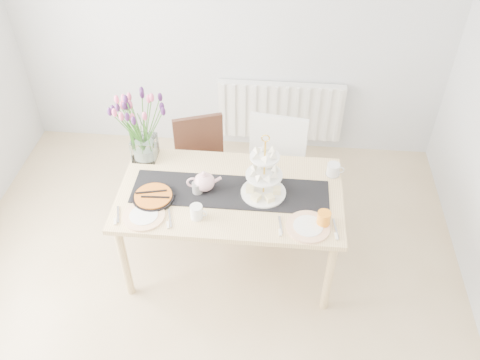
# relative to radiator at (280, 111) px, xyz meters

# --- Properties ---
(room_shell) EXTENTS (4.50, 4.50, 4.50)m
(room_shell) POSITION_rel_radiator_xyz_m (-0.50, -2.19, 0.85)
(room_shell) COLOR tan
(room_shell) RESTS_ON ground
(radiator) EXTENTS (1.20, 0.08, 0.60)m
(radiator) POSITION_rel_radiator_xyz_m (0.00, 0.00, 0.00)
(radiator) COLOR white
(radiator) RESTS_ON room_shell
(dining_table) EXTENTS (1.60, 0.90, 0.75)m
(dining_table) POSITION_rel_radiator_xyz_m (-0.33, -1.51, 0.22)
(dining_table) COLOR tan
(dining_table) RESTS_ON ground
(chair_brown) EXTENTS (0.54, 0.54, 0.85)m
(chair_brown) POSITION_rel_radiator_xyz_m (-0.64, -0.85, 0.04)
(chair_brown) COLOR #3B1E15
(chair_brown) RESTS_ON ground
(chair_white) EXTENTS (0.53, 0.53, 0.95)m
(chair_white) POSITION_rel_radiator_xyz_m (-0.02, -0.94, 0.10)
(chair_white) COLOR white
(chair_white) RESTS_ON ground
(table_runner) EXTENTS (1.40, 0.35, 0.01)m
(table_runner) POSITION_rel_radiator_xyz_m (-0.33, -1.51, 0.30)
(table_runner) COLOR black
(table_runner) RESTS_ON dining_table
(tulip_vase) EXTENTS (0.65, 0.65, 0.55)m
(tulip_vase) POSITION_rel_radiator_xyz_m (-1.02, -1.17, 0.66)
(tulip_vase) COLOR silver
(tulip_vase) RESTS_ON dining_table
(cake_stand) EXTENTS (0.32, 0.32, 0.47)m
(cake_stand) POSITION_rel_radiator_xyz_m (-0.09, -1.51, 0.43)
(cake_stand) COLOR gold
(cake_stand) RESTS_ON dining_table
(teapot) EXTENTS (0.27, 0.23, 0.16)m
(teapot) POSITION_rel_radiator_xyz_m (-0.51, -1.50, 0.37)
(teapot) COLOR silver
(teapot) RESTS_ON dining_table
(cream_jug) EXTENTS (0.10, 0.10, 0.09)m
(cream_jug) POSITION_rel_radiator_xyz_m (0.41, -1.25, 0.35)
(cream_jug) COLOR silver
(cream_jug) RESTS_ON dining_table
(tart_tin) EXTENTS (0.30, 0.30, 0.04)m
(tart_tin) POSITION_rel_radiator_xyz_m (-0.85, -1.63, 0.32)
(tart_tin) COLOR black
(tart_tin) RESTS_ON dining_table
(mug_grey) EXTENTS (0.08, 0.08, 0.09)m
(mug_grey) POSITION_rel_radiator_xyz_m (-0.56, -1.54, 0.34)
(mug_grey) COLOR gray
(mug_grey) RESTS_ON dining_table
(mug_white) EXTENTS (0.10, 0.10, 0.10)m
(mug_white) POSITION_rel_radiator_xyz_m (-0.52, -1.78, 0.35)
(mug_white) COLOR white
(mug_white) RESTS_ON dining_table
(mug_orange) EXTENTS (0.12, 0.12, 0.11)m
(mug_orange) POSITION_rel_radiator_xyz_m (0.32, -1.77, 0.35)
(mug_orange) COLOR orange
(mug_orange) RESTS_ON dining_table
(plate_left) EXTENTS (0.36, 0.36, 0.01)m
(plate_left) POSITION_rel_radiator_xyz_m (-0.88, -1.81, 0.31)
(plate_left) COLOR white
(plate_left) RESTS_ON dining_table
(plate_right) EXTENTS (0.33, 0.33, 0.02)m
(plate_right) POSITION_rel_radiator_xyz_m (0.22, -1.81, 0.31)
(plate_right) COLOR white
(plate_right) RESTS_ON dining_table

